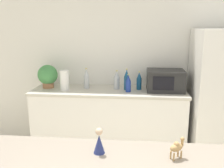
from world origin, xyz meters
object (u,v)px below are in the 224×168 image
Objects in this scene: potted_plant at (48,76)px; back_bottle_2 at (139,81)px; back_bottle_0 at (128,84)px; paper_towel_roll at (65,80)px; microwave at (165,80)px; back_bottle_3 at (117,80)px; wise_man_figurine_blue at (99,142)px; camel_figurine at (177,147)px; back_bottle_4 at (127,80)px; back_bottle_1 at (86,79)px.

back_bottle_2 is (1.26, 0.02, -0.05)m from potted_plant.
back_bottle_2 is (0.14, 0.13, 0.01)m from back_bottle_0.
back_bottle_0 is at bearing -137.07° from back_bottle_2.
back_bottle_2 is (0.99, 0.12, -0.02)m from paper_towel_roll.
paper_towel_roll is 1.00m from back_bottle_2.
back_bottle_0 is (-0.49, -0.10, -0.03)m from microwave.
wise_man_figurine_blue is (0.05, -1.98, 0.06)m from back_bottle_3.
potted_plant is at bearing 126.23° from camel_figurine.
back_bottle_4 is 1.95m from wise_man_figurine_blue.
potted_plant reaches higher than paper_towel_roll.
back_bottle_2 is 2.00m from wise_man_figurine_blue.
camel_figurine is (-0.15, -1.97, 0.04)m from microwave.
microwave is (1.60, -0.01, -0.03)m from potted_plant.
back_bottle_1 reaches higher than paper_towel_roll.
back_bottle_1 is 2.04m from wise_man_figurine_blue.
back_bottle_1 is 2.20m from camel_figurine.
back_bottle_0 is 1.85m from wise_man_figurine_blue.
microwave is (1.34, 0.09, 0.01)m from paper_towel_roll.
camel_figurine is (1.45, -1.98, 0.01)m from potted_plant.
wise_man_figurine_blue is at bearing -76.69° from back_bottle_1.
back_bottle_2 is 0.86× the size of back_bottle_4.
back_bottle_4 is (-0.51, 0.00, -0.00)m from microwave.
back_bottle_0 is at bearing -168.30° from microwave.
camel_figurine is 0.78× the size of wise_man_figurine_blue.
back_bottle_2 is at bearing 174.74° from microwave.
back_bottle_3 is at bearing 165.29° from back_bottle_4.
back_bottle_3 is 2.10× the size of camel_figurine.
camel_figurine is at bearing -2.59° from wise_man_figurine_blue.
potted_plant reaches higher than microwave.
camel_figurine is (0.19, -2.00, 0.06)m from back_bottle_2.
microwave is 3.07× the size of wise_man_figurine_blue.
potted_plant is at bearing 174.21° from back_bottle_0.
paper_towel_roll is 1.71× the size of wise_man_figurine_blue.
paper_towel_roll is at bearing 122.27° from camel_figurine.
back_bottle_0 is 0.19m from back_bottle_2.
back_bottle_4 is 1.83× the size of wise_man_figurine_blue.
camel_figurine is at bearing -57.73° from paper_towel_roll.
potted_plant is at bearing -178.01° from back_bottle_1.
paper_towel_roll reaches higher than back_bottle_0.
paper_towel_roll is 0.30m from back_bottle_1.
back_bottle_4 is at bearing -0.66° from potted_plant.
potted_plant is 1.39× the size of back_bottle_0.
wise_man_figurine_blue is at bearing -97.27° from back_bottle_2.
potted_plant is 0.96m from back_bottle_3.
microwave is at bearing 11.70° from back_bottle_0.
potted_plant is 1.26m from back_bottle_2.
potted_plant is 1.13m from back_bottle_0.
potted_plant is at bearing -178.59° from back_bottle_3.
potted_plant is 1.15× the size of back_bottle_1.
paper_towel_roll is at bearing 179.39° from back_bottle_0.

